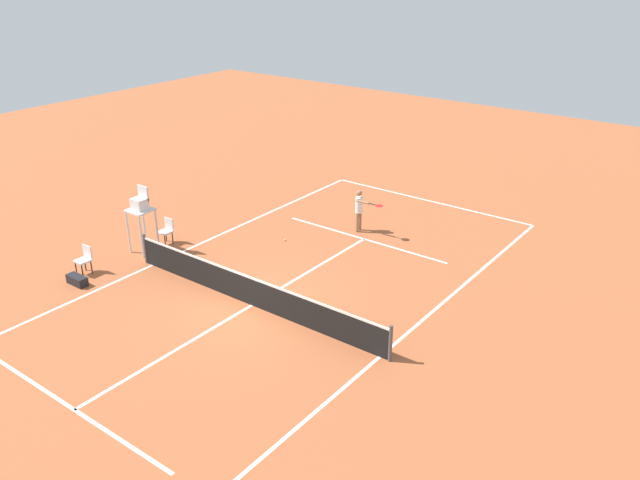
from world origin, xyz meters
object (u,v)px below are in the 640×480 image
Objects in this scene: courtside_chair_mid at (166,230)px; equipment_bag at (77,280)px; player_serving at (360,207)px; tennis_ball at (285,240)px; courtside_chair_near at (84,258)px; umpire_chair at (141,209)px.

courtside_chair_mid is 1.25× the size of equipment_bag.
player_serving is 24.08× the size of tennis_ball.
courtside_chair_near reaches higher than tennis_ball.
equipment_bag is (-0.15, 3.88, -0.38)m from courtside_chair_mid.
player_serving reaches higher than courtside_chair_mid.
player_serving reaches higher than courtside_chair_near.
player_serving is 3.09m from tennis_ball.
tennis_ball is (1.69, 2.40, -0.94)m from player_serving.
player_serving is at bearing -134.13° from courtside_chair_mid.
equipment_bag reaches higher than tennis_ball.
equipment_bag is (4.84, 9.02, -0.82)m from player_serving.
courtside_chair_mid is (-0.32, -3.23, 0.00)m from courtside_chair_near.
courtside_chair_mid is at bearing -47.21° from player_serving.
player_serving is at bearing -125.20° from tennis_ball.
courtside_chair_near is 3.24m from courtside_chair_mid.
umpire_chair is at bearing 47.29° from tennis_ball.
courtside_chair_near is 1.00× the size of courtside_chair_mid.
tennis_ball is 0.03× the size of umpire_chair.
courtside_chair_near is at bearing 58.83° from tennis_ball.
courtside_chair_mid is (4.99, 5.14, -0.44)m from player_serving.
courtside_chair_near and courtside_chair_mid have the same top height.
tennis_ball is 5.25m from umpire_chair.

